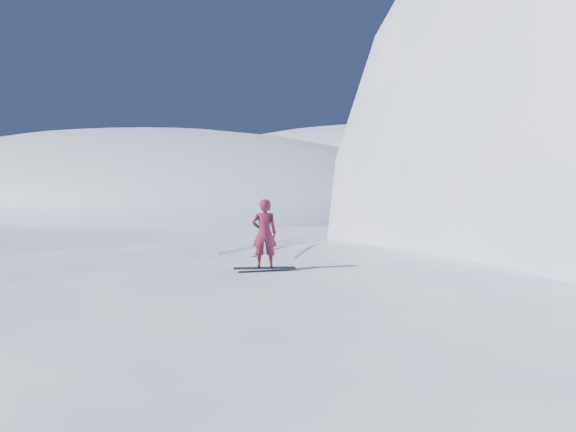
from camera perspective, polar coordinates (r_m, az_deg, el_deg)
name	(u,v)px	position (r m, az deg, el deg)	size (l,w,h in m)	color
ground	(235,372)	(13.19, -5.37, -15.49)	(400.00, 400.00, 0.00)	white
near_ridge	(334,346)	(15.16, 4.69, -13.02)	(36.00, 28.00, 4.80)	white
far_ridge_a	(117,210)	(104.51, -16.98, 0.58)	(120.00, 70.00, 28.00)	white
far_ridge_c	(380,205)	(129.17, 9.30, 1.11)	(140.00, 90.00, 36.00)	white
wind_bumps	(266,345)	(15.16, -2.26, -13.01)	(16.00, 14.40, 1.00)	white
snowboard	(264,268)	(12.27, -2.41, -5.30)	(1.35, 0.25, 0.02)	black
snowboarder	(264,233)	(12.18, -2.41, -1.77)	(0.54, 0.36, 1.49)	maroon
vapor_plume	(123,217)	(79.50, -16.42, -0.14)	(9.38, 7.50, 6.57)	white
board_tracks	(287,244)	(17.31, -0.08, -2.84)	(2.80, 5.99, 0.04)	silver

